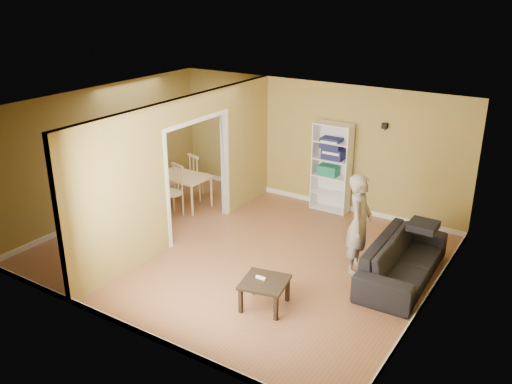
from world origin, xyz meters
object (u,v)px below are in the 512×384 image
Objects in this scene: person at (360,216)px; coffee_table at (265,285)px; dining_table at (183,179)px; sofa at (404,254)px; chair_near at (171,191)px; chair_left at (154,178)px; chair_far at (201,176)px; bookshelf at (333,167)px.

coffee_table is at bearing 149.06° from person.
dining_table is at bearing 145.96° from coffee_table.
chair_near is at bearing 89.07° from sofa.
chair_near is (0.13, -0.53, -0.07)m from dining_table.
chair_near is (0.88, -0.46, 0.03)m from chair_left.
coffee_table is at bearing -13.64° from chair_near.
person reaches higher than coffee_table.
chair_far is at bearing 76.42° from sofa.
bookshelf is at bearing 53.11° from chair_near.
dining_table is (-4.89, 0.47, 0.17)m from sofa.
chair_near reaches higher than dining_table.
person is 2.58m from bookshelf.
coffee_table is at bearing -78.81° from bookshelf.
bookshelf is 3.12m from dining_table.
sofa is 2.36m from coffee_table.
chair_left reaches higher than coffee_table.
bookshelf is 1.75× the size of chair_near.
person is 1.97× the size of chair_left.
chair_left is (-5.64, 0.40, 0.07)m from sofa.
chair_left is 0.97× the size of chair_far.
sofa is 2.98m from bookshelf.
bookshelf reaches higher than chair_far.
bookshelf is at bearing 29.09° from dining_table.
chair_near is at bearing 151.55° from coffee_table.
sofa is at bearing -42.11° from bookshelf.
chair_near is (-3.34, 1.81, 0.17)m from coffee_table.
person is 1.97m from coffee_table.
sofa is 4.96m from chair_far.
bookshelf is 3.31m from chair_near.
person is at bearing -8.35° from dining_table.
person is 1.81× the size of dining_table.
chair_near is (-4.05, 0.08, -0.45)m from person.
bookshelf is 3.97m from coffee_table.
chair_left is at bearing 74.86° from person.
person is 1.06× the size of bookshelf.
bookshelf is at bearing 117.63° from chair_left.
person reaches higher than bookshelf.
dining_table reaches higher than coffee_table.
coffee_table is at bearing -34.04° from dining_table.
chair_near is (-4.77, -0.07, 0.10)m from sofa.
dining_table is 0.76m from chair_left.
chair_left is 1.01m from chair_far.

